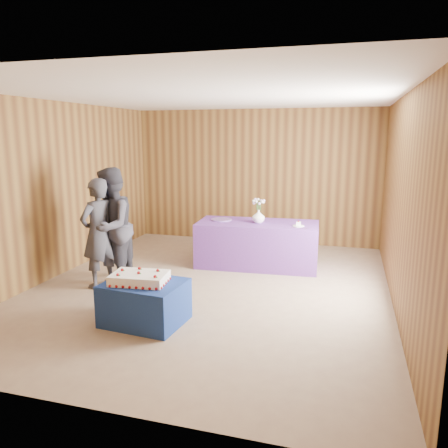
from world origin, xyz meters
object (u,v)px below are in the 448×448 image
at_px(cake_table, 145,303).
at_px(vase, 258,216).
at_px(guest_right, 111,227).
at_px(serving_table, 257,244).
at_px(guest_left, 98,233).
at_px(sheet_cake, 139,278).

relative_size(cake_table, vase, 4.13).
xyz_separation_m(cake_table, guest_right, (-1.09, 1.15, 0.62)).
xyz_separation_m(serving_table, guest_left, (-2.00, -1.65, 0.42)).
relative_size(cake_table, sheet_cake, 1.28).
height_order(cake_table, guest_right, guest_right).
bearing_deg(guest_left, sheet_cake, 66.96).
relative_size(serving_table, vase, 9.18).
height_order(cake_table, guest_left, guest_left).
bearing_deg(cake_table, sheet_cake, -139.38).
bearing_deg(sheet_cake, guest_left, 132.62).
bearing_deg(guest_left, serving_table, 147.70).
xyz_separation_m(cake_table, vase, (0.82, 2.61, 0.61)).
distance_m(vase, guest_left, 2.59).
distance_m(serving_table, vase, 0.49).
height_order(guest_left, guest_right, guest_right).
bearing_deg(guest_left, guest_right, 164.31).
bearing_deg(guest_right, guest_left, -44.32).
bearing_deg(guest_right, vase, 116.93).
distance_m(serving_table, guest_right, 2.45).
height_order(vase, guest_right, guest_right).
relative_size(vase, guest_left, 0.14).
relative_size(serving_table, guest_right, 1.15).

